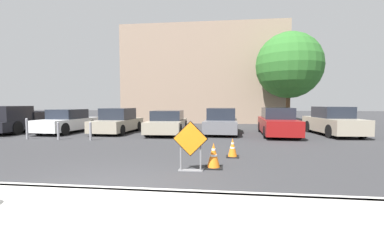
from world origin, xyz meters
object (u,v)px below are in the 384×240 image
(parked_car_second, at_px, (118,122))
(bollard_nearest, at_px, (91,130))
(parked_car_fourth, at_px, (221,122))
(parked_car_third, at_px, (167,123))
(parked_car_sixth, at_px, (333,122))
(traffic_cone_nearest, at_px, (214,156))
(traffic_cone_second, at_px, (233,148))
(parked_car_fifth, at_px, (277,123))
(road_closed_sign, at_px, (190,144))
(bollard_third, at_px, (27,128))
(parked_car_nearest, at_px, (67,122))
(bollard_second, at_px, (58,130))
(pickup_truck, at_px, (18,120))

(parked_car_second, distance_m, bollard_nearest, 3.23)
(parked_car_fourth, bearing_deg, parked_car_third, 13.35)
(parked_car_third, xyz_separation_m, parked_car_sixth, (9.29, 0.59, 0.09))
(parked_car_third, relative_size, parked_car_fourth, 1.02)
(traffic_cone_nearest, bearing_deg, traffic_cone_second, 69.12)
(traffic_cone_second, height_order, parked_car_fifth, parked_car_fifth)
(parked_car_second, distance_m, parked_car_sixth, 12.39)
(bollard_nearest, bearing_deg, parked_car_sixth, 16.24)
(traffic_cone_second, xyz_separation_m, parked_car_fourth, (-0.40, 6.70, 0.37))
(traffic_cone_second, bearing_deg, road_closed_sign, -121.37)
(road_closed_sign, relative_size, bollard_third, 1.27)
(traffic_cone_nearest, xyz_separation_m, parked_car_fifth, (3.26, 7.68, 0.36))
(parked_car_nearest, relative_size, bollard_third, 4.25)
(parked_car_second, height_order, parked_car_sixth, parked_car_sixth)
(bollard_nearest, bearing_deg, bollard_second, 180.00)
(parked_car_second, relative_size, parked_car_sixth, 0.92)
(parked_car_fifth, xyz_separation_m, bollard_nearest, (-9.28, -3.11, -0.23))
(parked_car_nearest, xyz_separation_m, bollard_third, (-0.20, -2.99, -0.11))
(road_closed_sign, relative_size, traffic_cone_second, 2.11)
(parked_car_fourth, distance_m, parked_car_fifth, 3.14)
(traffic_cone_second, distance_m, parked_car_third, 7.03)
(parked_car_fourth, height_order, parked_car_sixth, parked_car_sixth)
(parked_car_second, relative_size, bollard_third, 4.00)
(road_closed_sign, relative_size, parked_car_second, 0.32)
(traffic_cone_second, height_order, parked_car_sixth, parked_car_sixth)
(parked_car_nearest, bearing_deg, parked_car_fourth, -172.85)
(parked_car_sixth, bearing_deg, road_closed_sign, 47.14)
(pickup_truck, xyz_separation_m, bollard_third, (2.88, -2.77, -0.18))
(road_closed_sign, xyz_separation_m, parked_car_fourth, (0.75, 8.60, -0.05))
(bollard_nearest, height_order, bollard_third, bollard_third)
(traffic_cone_nearest, distance_m, parked_car_fourth, 8.21)
(parked_car_fifth, height_order, parked_car_sixth, parked_car_sixth)
(bollard_third, bearing_deg, bollard_nearest, 0.00)
(traffic_cone_second, height_order, pickup_truck, pickup_truck)
(parked_car_third, relative_size, bollard_second, 5.13)
(bollard_second, bearing_deg, pickup_truck, 148.52)
(pickup_truck, xyz_separation_m, bollard_second, (4.53, -2.77, -0.27))
(bollard_second, bearing_deg, bollard_third, -180.00)
(pickup_truck, height_order, parked_car_nearest, pickup_truck)
(bollard_nearest, bearing_deg, parked_car_second, 90.17)
(bollard_nearest, xyz_separation_m, bollard_second, (-1.65, 0.00, -0.01))
(parked_car_fourth, xyz_separation_m, bollard_nearest, (-6.18, -3.63, -0.20))
(road_closed_sign, height_order, pickup_truck, pickup_truck)
(traffic_cone_nearest, height_order, bollard_second, bollard_second)
(parked_car_fifth, bearing_deg, bollard_nearest, 21.37)
(pickup_truck, bearing_deg, bollard_third, 132.93)
(parked_car_third, xyz_separation_m, parked_car_fourth, (3.10, 0.62, 0.04))
(parked_car_fourth, height_order, bollard_third, parked_car_fourth)
(parked_car_third, bearing_deg, parked_car_second, -6.36)
(parked_car_fifth, bearing_deg, traffic_cone_nearest, 69.80)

